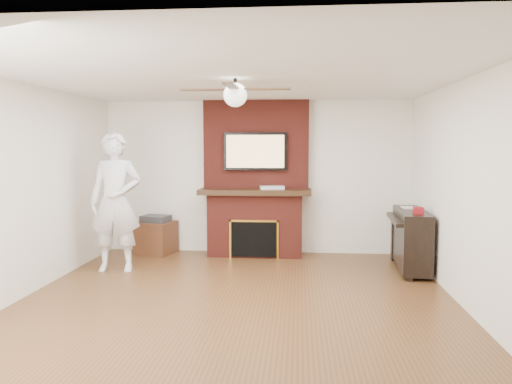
# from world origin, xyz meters

# --- Properties ---
(room_shell) EXTENTS (5.36, 5.86, 2.86)m
(room_shell) POSITION_xyz_m (0.00, 0.00, 1.25)
(room_shell) COLOR #533118
(room_shell) RESTS_ON ground
(fireplace) EXTENTS (1.78, 0.64, 2.50)m
(fireplace) POSITION_xyz_m (0.00, 2.55, 1.00)
(fireplace) COLOR maroon
(fireplace) RESTS_ON ground
(tv) EXTENTS (1.00, 0.08, 0.60)m
(tv) POSITION_xyz_m (0.00, 2.50, 1.68)
(tv) COLOR black
(tv) RESTS_ON fireplace
(ceiling_fan) EXTENTS (1.21, 1.21, 0.31)m
(ceiling_fan) POSITION_xyz_m (-0.00, 0.00, 2.33)
(ceiling_fan) COLOR black
(ceiling_fan) RESTS_ON room_shell
(person) EXTENTS (0.77, 0.56, 1.96)m
(person) POSITION_xyz_m (-1.87, 1.32, 0.98)
(person) COLOR white
(person) RESTS_ON ground
(side_table) EXTENTS (0.66, 0.66, 0.63)m
(side_table) POSITION_xyz_m (-1.64, 2.48, 0.29)
(side_table) COLOR #512A17
(side_table) RESTS_ON ground
(piano) EXTENTS (0.57, 1.34, 0.95)m
(piano) POSITION_xyz_m (2.29, 1.70, 0.46)
(piano) COLOR black
(piano) RESTS_ON ground
(cable_box) EXTENTS (0.41, 0.28, 0.05)m
(cable_box) POSITION_xyz_m (0.27, 2.45, 1.11)
(cable_box) COLOR silver
(cable_box) RESTS_ON fireplace
(candle_orange) EXTENTS (0.07, 0.07, 0.14)m
(candle_orange) POSITION_xyz_m (-0.05, 2.37, 0.07)
(candle_orange) COLOR red
(candle_orange) RESTS_ON ground
(candle_green) EXTENTS (0.08, 0.08, 0.08)m
(candle_green) POSITION_xyz_m (0.06, 2.34, 0.04)
(candle_green) COLOR #2F702D
(candle_green) RESTS_ON ground
(candle_cream) EXTENTS (0.08, 0.08, 0.12)m
(candle_cream) POSITION_xyz_m (0.11, 2.33, 0.06)
(candle_cream) COLOR beige
(candle_cream) RESTS_ON ground
(candle_blue) EXTENTS (0.06, 0.06, 0.08)m
(candle_blue) POSITION_xyz_m (0.13, 2.37, 0.04)
(candle_blue) COLOR #306790
(candle_blue) RESTS_ON ground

